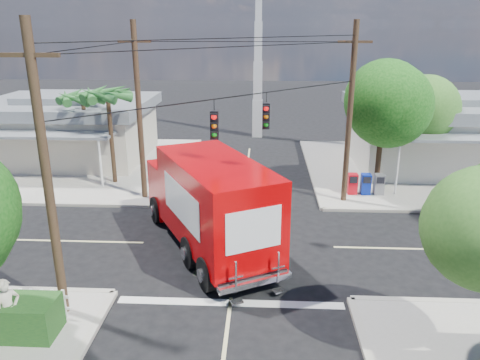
{
  "coord_description": "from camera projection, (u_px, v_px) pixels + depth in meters",
  "views": [
    {
      "loc": [
        1.0,
        -17.67,
        8.77
      ],
      "look_at": [
        0.0,
        2.0,
        2.2
      ],
      "focal_mm": 35.0,
      "sensor_mm": 36.0,
      "label": 1
    }
  ],
  "objects": [
    {
      "name": "sidewalk_nw",
      "position": [
        80.0,
        165.0,
        30.37
      ],
      "size": [
        14.12,
        14.12,
        0.14
      ],
      "color": "#9F9A90",
      "rests_on": "ground"
    },
    {
      "name": "pedestrian",
      "position": [
        9.0,
        310.0,
        13.26
      ],
      "size": [
        0.78,
        0.82,
        1.89
      ],
      "primitive_type": "imported",
      "rotation": [
        0.0,
        0.0,
        0.91
      ],
      "color": "beige",
      "rests_on": "sidewalk_sw"
    },
    {
      "name": "building_nw",
      "position": [
        69.0,
        127.0,
        31.24
      ],
      "size": [
        10.8,
        10.2,
        4.3
      ],
      "color": "beige",
      "rests_on": "sidewalk_nw"
    },
    {
      "name": "sidewalk_ne",
      "position": [
        420.0,
        170.0,
        29.32
      ],
      "size": [
        14.12,
        14.12,
        0.14
      ],
      "color": "#9F9A90",
      "rests_on": "ground"
    },
    {
      "name": "utility_poles",
      "position": [
        202.0,
        127.0,
        19.68
      ],
      "size": [
        12.0,
        10.68,
        9.0
      ],
      "color": "#473321",
      "rests_on": "ground"
    },
    {
      "name": "palm_nw_front",
      "position": [
        108.0,
        96.0,
        25.43
      ],
      "size": [
        3.01,
        3.08,
        5.59
      ],
      "color": "#422D1C",
      "rests_on": "sidewalk_nw"
    },
    {
      "name": "building_ne",
      "position": [
        445.0,
        132.0,
        29.56
      ],
      "size": [
        11.8,
        10.2,
        4.5
      ],
      "color": "silver",
      "rests_on": "sidewalk_ne"
    },
    {
      "name": "delivery_truck",
      "position": [
        209.0,
        202.0,
        18.77
      ],
      "size": [
        6.51,
        9.18,
        3.9
      ],
      "color": "black",
      "rests_on": "ground"
    },
    {
      "name": "tree_ne_front",
      "position": [
        384.0,
        106.0,
        24.11
      ],
      "size": [
        4.21,
        4.14,
        6.66
      ],
      "color": "#422D1C",
      "rests_on": "sidewalk_ne"
    },
    {
      "name": "radio_tower",
      "position": [
        258.0,
        66.0,
        36.7
      ],
      "size": [
        0.8,
        0.8,
        17.0
      ],
      "color": "silver",
      "rests_on": "ground"
    },
    {
      "name": "tree_ne_back",
      "position": [
        420.0,
        110.0,
        26.25
      ],
      "size": [
        3.77,
        3.66,
        5.82
      ],
      "color": "#422D1C",
      "rests_on": "sidewalk_ne"
    },
    {
      "name": "vending_boxes",
      "position": [
        366.0,
        184.0,
        24.9
      ],
      "size": [
        1.9,
        0.5,
        1.1
      ],
      "color": "red",
      "rests_on": "sidewalk_ne"
    },
    {
      "name": "palm_nw_back",
      "position": [
        83.0,
        99.0,
        27.07
      ],
      "size": [
        3.01,
        3.08,
        5.19
      ],
      "color": "#422D1C",
      "rests_on": "sidewalk_nw"
    },
    {
      "name": "ground",
      "position": [
        238.0,
        245.0,
        19.56
      ],
      "size": [
        120.0,
        120.0,
        0.0
      ],
      "primitive_type": "plane",
      "color": "black",
      "rests_on": "ground"
    },
    {
      "name": "road_markings",
      "position": [
        235.0,
        262.0,
        18.16
      ],
      "size": [
        32.0,
        32.0,
        0.01
      ],
      "color": "beige",
      "rests_on": "ground"
    }
  ]
}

